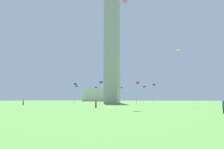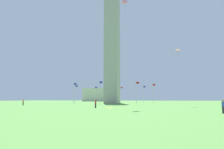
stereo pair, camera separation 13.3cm
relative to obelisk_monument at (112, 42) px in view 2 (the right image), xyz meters
name	(u,v)px [view 2 (the right image)]	position (x,y,z in m)	size (l,w,h in m)	color
ground_plane	(112,103)	(0.00, 0.00, -25.16)	(260.00, 260.00, 0.00)	#548C3D
obelisk_monument	(112,42)	(0.00, 0.00, 0.00)	(5.54, 5.54, 50.32)	#A8A399
flagpole_n	(153,92)	(16.19, 0.00, -21.00)	(1.12, 0.14, 7.56)	silver
flagpole_ne	(144,93)	(11.47, 11.40, -21.00)	(1.12, 0.14, 7.56)	silver
flagpole_e	(121,94)	(0.06, 16.13, -21.00)	(1.12, 0.14, 7.56)	silver
flagpole_se	(95,94)	(-11.34, 11.40, -21.00)	(1.12, 0.14, 7.56)	silver
flagpole_s	(75,93)	(-16.07, 0.00, -21.00)	(1.12, 0.14, 7.56)	silver
flagpole_sw	(74,92)	(-11.34, -11.40, -21.00)	(1.12, 0.14, 7.56)	silver
flagpole_w	(100,91)	(0.06, -16.13, -21.00)	(1.12, 0.14, 7.56)	silver
flagpole_nw	(136,91)	(11.47, -11.40, -21.00)	(1.12, 0.14, 7.56)	silver
person_red_shirt	(96,104)	(7.99, -42.28, -24.35)	(0.32, 0.32, 1.63)	#2D2D38
person_blue_shirt	(223,107)	(27.36, -52.48, -24.36)	(0.32, 0.32, 1.61)	#2D2D38
person_orange_shirt	(23,102)	(-16.34, -31.98, -24.33)	(0.32, 0.32, 1.66)	#2D2D38
kite_orange_diamond	(178,50)	(24.10, -28.58, -11.73)	(1.13, 1.06, 1.56)	orange
kite_pink_delta	(126,2)	(13.55, -40.06, -3.58)	(1.58, 1.35, 2.58)	pink
distant_building	(101,95)	(-23.47, 57.80, -20.55)	(24.39, 10.37, 9.22)	beige
picnic_blanket_near_first_person	(109,108)	(10.42, -41.28, -25.15)	(1.80, 1.40, 0.01)	yellow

